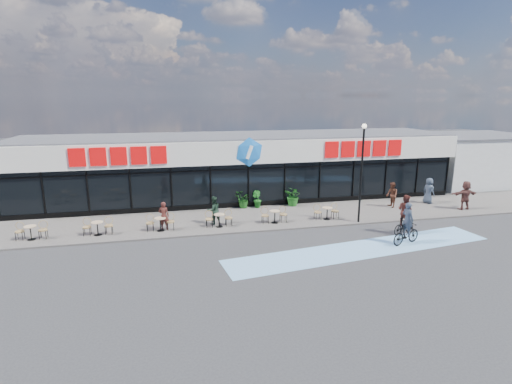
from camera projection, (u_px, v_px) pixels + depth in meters
ground at (276, 245)px, 20.15m from camera, size 120.00×120.00×0.00m
sidewalk at (257, 218)px, 24.41m from camera, size 44.00×5.00×0.10m
bike_lane at (362, 249)px, 19.57m from camera, size 14.17×4.13×0.01m
building at (240, 166)px, 29.03m from camera, size 30.60×6.57×4.75m
neighbour_building at (472, 158)px, 34.39m from camera, size 9.20×7.20×4.11m
lamp_post at (362, 165)px, 22.70m from camera, size 0.28×0.28×5.72m
bistro_set_0 at (31, 231)px, 20.55m from camera, size 1.54×0.62×0.90m
bistro_set_1 at (98, 226)px, 21.23m from camera, size 1.54×0.62×0.90m
bistro_set_2 at (160, 222)px, 21.90m from camera, size 1.54×0.62×0.90m
bistro_set_3 at (219, 219)px, 22.58m from camera, size 1.54×0.62×0.90m
bistro_set_4 at (274, 215)px, 23.26m from camera, size 1.54×0.62×0.90m
bistro_set_5 at (327, 212)px, 23.94m from camera, size 1.54×0.62×0.90m
potted_plant_left at (243, 200)px, 26.26m from camera, size 1.00×0.87×1.10m
potted_plant_mid at (257, 199)px, 26.40m from camera, size 0.77×0.79×1.12m
potted_plant_right at (294, 196)px, 26.76m from camera, size 1.54×1.56×1.32m
patron_left at (164, 216)px, 21.99m from camera, size 0.65×0.51×1.58m
patron_right at (214, 210)px, 22.93m from camera, size 0.95×0.85×1.64m
pedestrian_a at (392, 195)px, 26.37m from camera, size 0.69×0.86×1.68m
pedestrian_b at (429, 191)px, 27.36m from camera, size 0.79×0.99×1.76m
pedestrian_c at (465, 195)px, 25.85m from camera, size 1.78×0.66×1.89m
cyclist_a at (407, 229)px, 20.05m from camera, size 1.91×1.08×2.19m
cyclist_b at (405, 217)px, 21.52m from camera, size 1.67×1.05×2.20m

